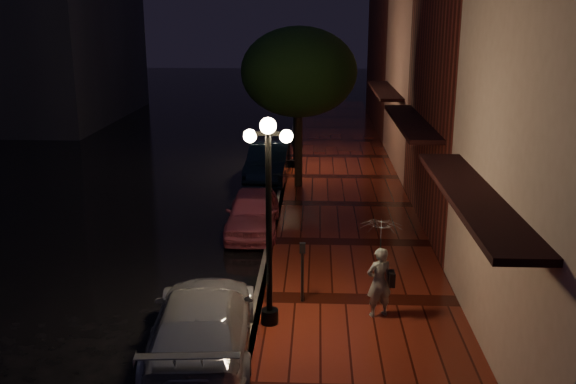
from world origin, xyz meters
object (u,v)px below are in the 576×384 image
at_px(navy_car, 269,162).
at_px(streetlamp_near, 269,211).
at_px(parking_meter, 302,266).
at_px(woman_with_umbrella, 380,253).
at_px(silver_car, 202,324).
at_px(streetlamp_far, 295,109).
at_px(pink_car, 253,212).
at_px(street_tree, 299,75).

bearing_deg(navy_car, streetlamp_near, -83.37).
xyz_separation_m(navy_car, parking_meter, (1.60, -11.29, 0.27)).
bearing_deg(woman_with_umbrella, silver_car, 4.21).
xyz_separation_m(streetlamp_far, woman_with_umbrella, (2.28, -13.54, -1.03)).
distance_m(silver_car, woman_with_umbrella, 3.93).
bearing_deg(parking_meter, silver_car, -130.83).
height_order(woman_with_umbrella, parking_meter, woman_with_umbrella).
xyz_separation_m(streetlamp_far, navy_car, (-0.95, -1.62, -1.88)).
distance_m(pink_car, woman_with_umbrella, 6.56).
bearing_deg(streetlamp_far, streetlamp_near, -90.00).
xyz_separation_m(street_tree, pink_car, (-1.22, -4.91, -3.61)).
distance_m(streetlamp_far, navy_car, 2.66).
height_order(navy_car, silver_car, navy_car).
bearing_deg(silver_car, woman_with_umbrella, -159.92).
distance_m(pink_car, navy_car, 6.29).
bearing_deg(street_tree, streetlamp_far, 94.91).
relative_size(streetlamp_far, silver_car, 0.91).
bearing_deg(pink_car, streetlamp_near, -82.54).
height_order(street_tree, navy_car, street_tree).
height_order(streetlamp_near, streetlamp_far, same).
bearing_deg(parking_meter, navy_car, 96.81).
distance_m(street_tree, pink_car, 6.21).
bearing_deg(parking_meter, woman_with_umbrella, -22.22).
distance_m(silver_car, parking_meter, 2.91).
distance_m(street_tree, parking_meter, 10.43).
bearing_deg(silver_car, streetlamp_far, -99.21).
relative_size(streetlamp_near, parking_meter, 3.12).
bearing_deg(woman_with_umbrella, navy_car, -95.39).
distance_m(street_tree, navy_car, 3.98).
relative_size(street_tree, navy_car, 1.33).
distance_m(pink_car, parking_meter, 5.26).
bearing_deg(navy_car, streetlamp_far, 61.90).
bearing_deg(woman_with_umbrella, parking_meter, -41.54).
xyz_separation_m(pink_car, silver_car, (-0.24, -7.23, 0.05)).
xyz_separation_m(streetlamp_near, pink_car, (-0.96, 6.09, -1.96)).
relative_size(streetlamp_near, woman_with_umbrella, 2.01).
height_order(pink_car, silver_car, silver_car).
xyz_separation_m(woman_with_umbrella, parking_meter, (-1.63, 0.63, -0.58)).
xyz_separation_m(navy_car, woman_with_umbrella, (3.23, -11.92, 0.85)).
bearing_deg(woman_with_umbrella, streetlamp_far, -101.00).
height_order(street_tree, woman_with_umbrella, street_tree).
height_order(silver_car, woman_with_umbrella, woman_with_umbrella).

